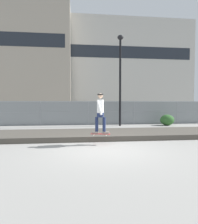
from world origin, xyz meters
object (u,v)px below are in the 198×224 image
(skateboard, at_px, (100,134))
(parked_car_near, at_px, (52,113))
(skater, at_px, (100,111))
(shrub_left, at_px, (167,120))
(parked_car_mid, at_px, (120,112))
(street_lamp, at_px, (120,70))

(skateboard, bearing_deg, parked_car_near, 106.56)
(skateboard, relative_size, parked_car_near, 0.18)
(skater, bearing_deg, shrub_left, 47.41)
(parked_car_mid, height_order, shrub_left, parked_car_mid)
(skater, bearing_deg, skateboard, -88.21)
(parked_car_near, xyz_separation_m, parked_car_mid, (6.18, -0.23, 0.00))
(street_lamp, distance_m, shrub_left, 5.23)
(skater, height_order, street_lamp, street_lamp)
(parked_car_near, bearing_deg, street_lamp, -33.66)
(street_lamp, xyz_separation_m, shrub_left, (3.62, -0.19, -3.77))
(skateboard, relative_size, parked_car_mid, 0.18)
(skateboard, distance_m, shrub_left, 8.80)
(skateboard, relative_size, shrub_left, 0.77)
(skater, xyz_separation_m, parked_car_mid, (3.13, 10.03, -0.55))
(street_lamp, height_order, parked_car_mid, street_lamp)
(parked_car_near, distance_m, shrub_left, 9.77)
(skateboard, relative_size, skater, 0.49)
(parked_car_mid, bearing_deg, skater, -107.31)
(street_lamp, xyz_separation_m, parked_car_mid, (0.79, 3.36, -3.34))
(skater, height_order, shrub_left, skater)
(shrub_left, bearing_deg, parked_car_near, 157.23)
(skater, distance_m, parked_car_mid, 10.52)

